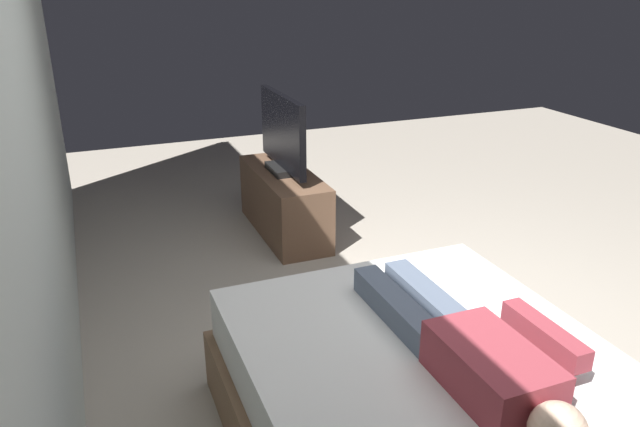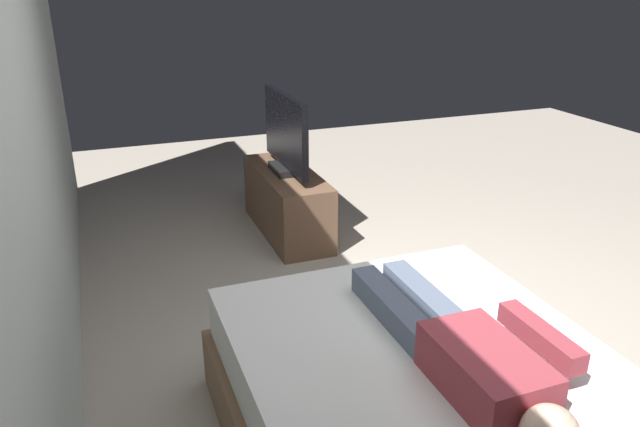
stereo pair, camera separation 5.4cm
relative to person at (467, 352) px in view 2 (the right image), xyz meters
name	(u,v)px [view 2 (the right image)]	position (x,y,z in m)	size (l,w,h in m)	color
ground_plane	(434,367)	(0.69, -0.32, -0.62)	(10.00, 10.00, 0.00)	#ADA393
back_wall	(18,112)	(1.09, 1.44, 0.78)	(6.40, 0.10, 2.80)	silver
person	(467,352)	(0.00, 0.00, 0.00)	(1.26, 0.46, 0.18)	#993842
remote	(528,326)	(0.15, -0.40, -0.07)	(0.15, 0.04, 0.02)	black
tv_stand	(287,202)	(2.64, -0.15, -0.37)	(1.10, 0.40, 0.50)	brown
tv	(286,135)	(2.64, -0.15, 0.16)	(0.88, 0.20, 0.59)	black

